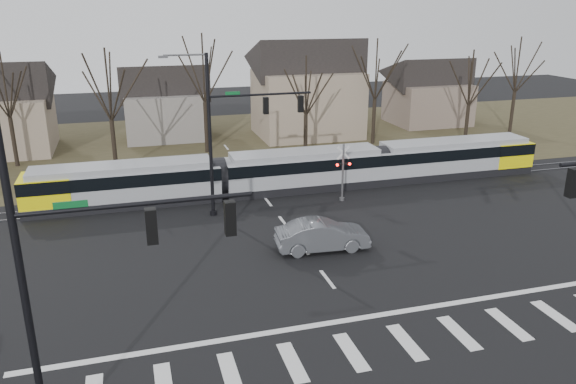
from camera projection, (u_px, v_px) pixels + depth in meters
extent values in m
plane|color=black|center=(342.00, 299.00, 25.89)|extent=(140.00, 140.00, 0.00)
cube|color=#38331E|center=(223.00, 143.00, 55.02)|extent=(140.00, 28.00, 0.01)
cube|color=silver|center=(230.00, 373.00, 20.66)|extent=(0.60, 2.60, 0.01)
cube|color=silver|center=(293.00, 362.00, 21.30)|extent=(0.60, 2.60, 0.01)
cube|color=silver|center=(351.00, 352.00, 21.93)|extent=(0.60, 2.60, 0.01)
cube|color=silver|center=(407.00, 342.00, 22.57)|extent=(0.60, 2.60, 0.01)
cube|color=silver|center=(459.00, 333.00, 23.20)|extent=(0.60, 2.60, 0.01)
cube|color=silver|center=(509.00, 324.00, 23.84)|extent=(0.60, 2.60, 0.01)
cube|color=silver|center=(556.00, 316.00, 24.47)|extent=(0.60, 2.60, 0.01)
cube|color=silver|center=(358.00, 318.00, 24.25)|extent=(28.00, 0.35, 0.01)
cube|color=silver|center=(327.00, 279.00, 27.71)|extent=(0.18, 2.00, 0.01)
cube|color=silver|center=(303.00, 247.00, 31.35)|extent=(0.18, 2.00, 0.01)
cube|color=silver|center=(284.00, 222.00, 34.99)|extent=(0.18, 2.00, 0.01)
cube|color=silver|center=(268.00, 201.00, 38.63)|extent=(0.18, 2.00, 0.01)
cube|color=silver|center=(255.00, 184.00, 42.27)|extent=(0.18, 2.00, 0.01)
cube|color=silver|center=(244.00, 170.00, 45.92)|extent=(0.18, 2.00, 0.01)
cube|color=silver|center=(234.00, 158.00, 49.56)|extent=(0.18, 2.00, 0.01)
cube|color=silver|center=(226.00, 147.00, 53.20)|extent=(0.18, 2.00, 0.01)
cube|color=#59595E|center=(264.00, 196.00, 39.63)|extent=(90.00, 0.12, 0.06)
cube|color=#59595E|center=(259.00, 190.00, 40.90)|extent=(90.00, 0.12, 0.06)
cube|color=gray|center=(124.00, 185.00, 37.51)|extent=(12.76, 2.75, 2.87)
cube|color=black|center=(123.00, 177.00, 37.32)|extent=(12.78, 2.79, 0.83)
cube|color=#FFEF07|center=(46.00, 190.00, 36.21)|extent=(3.14, 2.81, 1.91)
cube|color=gray|center=(305.00, 170.00, 40.88)|extent=(11.78, 2.75, 2.87)
cube|color=black|center=(305.00, 162.00, 40.70)|extent=(11.80, 2.79, 0.83)
cube|color=gray|center=(453.00, 158.00, 44.13)|extent=(12.76, 2.75, 2.87)
cube|color=black|center=(454.00, 151.00, 43.94)|extent=(12.78, 2.79, 0.83)
cube|color=#FFEF07|center=(506.00, 152.00, 45.37)|extent=(3.14, 2.81, 1.91)
imported|color=#515459|center=(322.00, 235.00, 30.83)|extent=(2.56, 5.41, 1.69)
cylinder|color=black|center=(25.00, 299.00, 15.63)|extent=(0.22, 0.22, 10.20)
cylinder|color=black|center=(138.00, 204.00, 15.69)|extent=(6.50, 0.14, 0.14)
cube|color=#0C5926|center=(71.00, 205.00, 15.18)|extent=(0.90, 0.03, 0.22)
cube|color=black|center=(151.00, 226.00, 16.00)|extent=(0.32, 0.32, 1.05)
sphere|color=#FF0C07|center=(151.00, 215.00, 15.90)|extent=(0.22, 0.22, 0.22)
cube|color=black|center=(230.00, 218.00, 16.61)|extent=(0.32, 0.32, 1.05)
sphere|color=#FF0C07|center=(230.00, 208.00, 16.50)|extent=(0.22, 0.22, 0.22)
cube|color=black|center=(573.00, 183.00, 19.86)|extent=(0.32, 0.32, 1.05)
sphere|color=#FF0C07|center=(574.00, 174.00, 19.75)|extent=(0.22, 0.22, 0.22)
cylinder|color=black|center=(210.00, 137.00, 34.59)|extent=(0.22, 0.22, 10.20)
cylinder|color=black|center=(213.00, 212.00, 36.16)|extent=(0.44, 0.44, 0.30)
cylinder|color=black|center=(261.00, 95.00, 34.65)|extent=(6.50, 0.14, 0.14)
cube|color=#0C5926|center=(233.00, 93.00, 34.14)|extent=(0.90, 0.03, 0.22)
cube|color=black|center=(266.00, 106.00, 34.96)|extent=(0.32, 0.32, 1.05)
sphere|color=#FF0C07|center=(266.00, 100.00, 34.85)|extent=(0.22, 0.22, 0.22)
cube|color=black|center=(301.00, 104.00, 35.56)|extent=(0.32, 0.32, 1.05)
sphere|color=#FF0C07|center=(301.00, 99.00, 35.46)|extent=(0.22, 0.22, 0.22)
cube|color=#59595B|center=(163.00, 57.00, 32.36)|extent=(0.55, 0.22, 0.14)
cylinder|color=#59595B|center=(343.00, 173.00, 38.23)|extent=(0.14, 0.14, 4.00)
cylinder|color=#59595B|center=(342.00, 199.00, 38.83)|extent=(0.36, 0.36, 0.20)
cube|color=silver|center=(343.00, 153.00, 37.78)|extent=(0.95, 0.04, 0.95)
cube|color=silver|center=(343.00, 153.00, 37.78)|extent=(0.95, 0.04, 0.95)
cube|color=black|center=(343.00, 164.00, 38.04)|extent=(1.00, 0.10, 0.12)
sphere|color=#FF0C07|center=(337.00, 165.00, 37.85)|extent=(0.18, 0.18, 0.18)
sphere|color=#FF0C07|center=(350.00, 164.00, 38.08)|extent=(0.18, 0.18, 0.18)
cube|color=slate|center=(166.00, 115.00, 56.62)|extent=(8.00, 7.00, 4.50)
cube|color=gray|center=(307.00, 104.00, 57.28)|extent=(10.00, 8.00, 6.50)
cube|color=#6F5E52|center=(427.00, 103.00, 63.38)|extent=(8.00, 7.00, 4.50)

